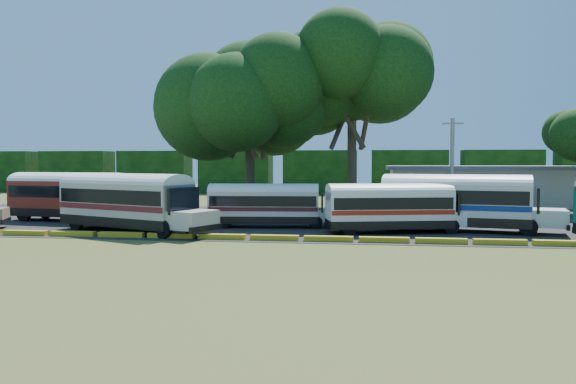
# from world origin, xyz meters

# --- Properties ---
(ground) EXTENTS (160.00, 160.00, 0.00)m
(ground) POSITION_xyz_m (0.00, 0.00, 0.00)
(ground) COLOR #3A4F1A
(ground) RESTS_ON ground
(asphalt_strip) EXTENTS (64.00, 24.00, 0.02)m
(asphalt_strip) POSITION_xyz_m (1.00, 12.00, 0.01)
(asphalt_strip) COLOR black
(asphalt_strip) RESTS_ON ground
(curb) EXTENTS (53.70, 0.45, 0.30)m
(curb) POSITION_xyz_m (-0.00, 1.00, 0.15)
(curb) COLOR gold
(curb) RESTS_ON ground
(terminal_building) EXTENTS (19.00, 9.00, 4.00)m
(terminal_building) POSITION_xyz_m (18.00, 30.00, 2.03)
(terminal_building) COLOR beige
(terminal_building) RESTS_ON ground
(treeline_backdrop) EXTENTS (130.00, 4.00, 6.00)m
(treeline_backdrop) POSITION_xyz_m (0.00, 48.00, 3.00)
(treeline_backdrop) COLOR black
(treeline_backdrop) RESTS_ON ground
(bus_red) EXTENTS (11.20, 4.05, 3.60)m
(bus_red) POSITION_xyz_m (-14.85, 8.94, 2.06)
(bus_red) COLOR black
(bus_red) RESTS_ON ground
(bus_cream_west) EXTENTS (11.29, 6.85, 3.65)m
(bus_cream_west) POSITION_xyz_m (-8.16, 3.47, 2.07)
(bus_cream_west) COLOR black
(bus_cream_west) RESTS_ON ground
(bus_cream_east) EXTENTS (9.07, 3.04, 2.93)m
(bus_cream_east) POSITION_xyz_m (-0.06, 7.17, 1.65)
(bus_cream_east) COLOR black
(bus_cream_east) RESTS_ON ground
(bus_white_red) EXTENTS (9.55, 4.42, 3.05)m
(bus_white_red) POSITION_xyz_m (8.08, 5.30, 1.72)
(bus_white_red) COLOR black
(bus_white_red) RESTS_ON ground
(bus_white_blue) EXTENTS (11.22, 4.92, 3.58)m
(bus_white_blue) POSITION_xyz_m (12.28, 6.80, 2.03)
(bus_white_blue) COLOR black
(bus_white_blue) RESTS_ON ground
(tree_west) EXTENTS (11.90, 11.90, 14.82)m
(tree_west) POSITION_xyz_m (-3.63, 18.45, 10.42)
(tree_west) COLOR #3C311E
(tree_west) RESTS_ON ground
(tree_center) EXTENTS (11.56, 11.56, 16.54)m
(tree_center) POSITION_xyz_m (5.12, 21.28, 12.25)
(tree_center) COLOR #3C311E
(tree_center) RESTS_ON ground
(utility_pole) EXTENTS (1.60, 0.30, 7.68)m
(utility_pole) POSITION_xyz_m (12.92, 14.56, 3.95)
(utility_pole) COLOR gray
(utility_pole) RESTS_ON ground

